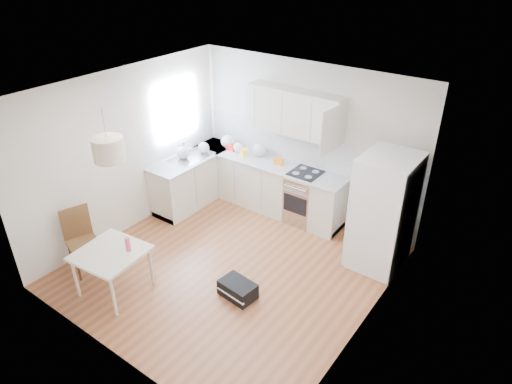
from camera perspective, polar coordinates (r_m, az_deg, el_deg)
floor at (r=7.03m, az=-3.20°, el=-9.33°), size 4.20×4.20×0.00m
ceiling at (r=5.75m, az=-3.95°, el=12.23°), size 4.20×4.20×0.00m
wall_back at (r=7.84m, az=6.25°, el=6.35°), size 4.20×0.00×4.20m
wall_left at (r=7.66m, az=-15.86°, el=4.81°), size 0.00×4.20×4.20m
wall_right at (r=5.38m, az=14.19°, el=-6.01°), size 0.00×4.20×4.20m
window_glassblock at (r=8.20m, az=-9.98°, el=10.12°), size 0.02×1.00×1.00m
cabinets_back at (r=8.29m, az=1.29°, el=0.87°), size 3.00×0.60×0.88m
cabinets_left at (r=8.56m, az=-7.64°, el=1.57°), size 0.60×1.80×0.88m
counter_back at (r=8.08m, az=1.33°, el=3.75°), size 3.02×0.64×0.04m
counter_left at (r=8.36m, az=-7.84°, el=4.36°), size 0.64×1.82×0.04m
backsplash_back at (r=8.18m, az=2.54°, el=6.42°), size 3.00×0.01×0.58m
backsplash_left at (r=8.43m, az=-9.45°, el=6.75°), size 0.01×1.80×0.58m
upper_cabinets at (r=7.59m, az=4.85°, el=9.90°), size 1.70×0.32×0.75m
range_oven at (r=7.92m, az=6.04°, el=-0.75°), size 0.50×0.61×0.88m
sink at (r=8.32m, az=-8.08°, el=4.34°), size 0.50×0.80×0.16m
refrigerator at (r=6.89m, az=15.76°, el=-2.44°), size 0.85×0.89×1.77m
dining_table at (r=6.54m, az=-17.70°, el=-7.63°), size 0.92×0.92×0.67m
dining_chair at (r=7.13m, az=-20.79°, el=-5.91°), size 0.53×0.53×0.99m
drink_bottle at (r=6.39m, az=-15.76°, el=-6.15°), size 0.08×0.08×0.24m
gym_bag at (r=6.46m, az=-2.29°, el=-12.05°), size 0.53×0.38×0.23m
pendant_lamp at (r=5.69m, az=-17.97°, el=5.10°), size 0.43×0.43×0.29m
grocery_bag_a at (r=8.58m, az=-3.54°, el=6.31°), size 0.27×0.23×0.25m
grocery_bag_b at (r=8.38m, az=-2.17°, el=5.55°), size 0.21×0.18×0.19m
grocery_bag_c at (r=8.23m, az=0.42°, el=5.28°), size 0.26×0.22×0.23m
grocery_bag_d at (r=8.43m, az=-6.56°, el=5.55°), size 0.22×0.18×0.20m
grocery_bag_e at (r=8.24m, az=-9.13°, el=4.88°), size 0.24×0.21×0.22m
snack_orange at (r=7.95m, az=2.84°, el=3.85°), size 0.17×0.13×0.11m
snack_yellow at (r=8.29m, az=-1.56°, el=5.02°), size 0.20×0.17×0.12m
snack_red at (r=8.49m, az=-3.12°, el=5.60°), size 0.18×0.12×0.12m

